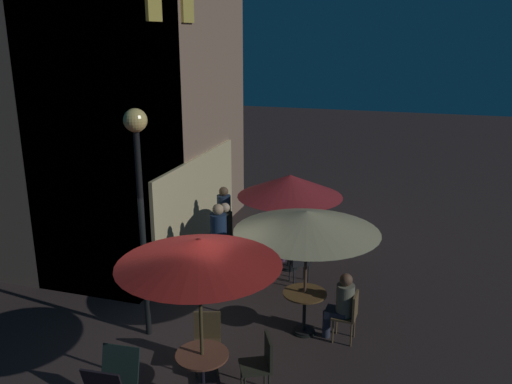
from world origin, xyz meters
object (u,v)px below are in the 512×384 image
cafe_chair_2 (301,260)px  patron_seated_0 (342,303)px  cafe_chair_0 (350,312)px  patio_umbrella_2 (199,252)px  patio_umbrella_1 (290,186)px  street_lamp_near_corner (138,169)px  cafe_chair_1 (255,248)px  patron_standing_3 (219,246)px  cafe_table_2 (202,367)px  cafe_chair_5 (261,361)px  patron_seated_1 (279,228)px  cafe_table_0 (304,303)px  cafe_chair_3 (277,233)px  cafe_chair_6 (207,336)px  patio_umbrella_0 (307,222)px  patron_standing_4 (224,222)px  cafe_table_1 (289,244)px  patron_standing_2 (226,239)px

cafe_chair_2 → patron_seated_0: size_ratio=0.77×
cafe_chair_0 → cafe_chair_2: bearing=-52.7°
patron_seated_0 → cafe_chair_2: bearing=-55.8°
patio_umbrella_2 → patio_umbrella_1: bearing=-0.9°
street_lamp_near_corner → cafe_chair_1: bearing=-20.4°
patron_seated_0 → cafe_chair_0: bearing=-180.0°
cafe_chair_2 → patron_standing_3: patron_standing_3 is taller
cafe_table_2 → cafe_chair_1: 4.30m
cafe_chair_5 → cafe_chair_1: bearing=-98.2°
patio_umbrella_1 → patron_seated_1: patio_umbrella_1 is taller
cafe_table_0 → cafe_chair_5: 1.87m
cafe_chair_3 → cafe_chair_6: cafe_chair_6 is taller
patio_umbrella_0 → patron_standing_4: bearing=43.0°
cafe_chair_2 → cafe_chair_6: 3.32m
cafe_table_1 → patron_seated_0: 3.00m
patio_umbrella_2 → cafe_chair_6: bearing=17.7°
patron_seated_1 → patron_standing_4: (-0.44, 1.19, 0.17)m
patron_seated_0 → patron_standing_3: size_ratio=0.68×
patio_umbrella_2 → cafe_chair_1: size_ratio=2.48×
patio_umbrella_2 → patron_seated_1: 5.57m
cafe_table_2 → patron_standing_2: size_ratio=0.47×
cafe_table_0 → cafe_chair_1: 2.55m
patron_standing_4 → cafe_chair_1: bearing=26.1°
cafe_table_2 → cafe_chair_1: bearing=7.4°
street_lamp_near_corner → patio_umbrella_0: size_ratio=1.61×
cafe_table_2 → cafe_chair_2: bearing=-7.2°
street_lamp_near_corner → patron_seated_1: street_lamp_near_corner is taller
cafe_table_2 → patron_seated_0: patron_seated_0 is taller
cafe_chair_3 → patron_seated_1: bearing=-0.0°
patio_umbrella_1 → patron_standing_3: patio_umbrella_1 is taller
cafe_chair_5 → patron_seated_0: 2.03m
street_lamp_near_corner → patio_umbrella_2: bearing=-130.9°
cafe_chair_1 → cafe_chair_5: cafe_chair_1 is taller
patio_umbrella_1 → cafe_chair_6: size_ratio=2.48×
cafe_table_2 → patron_standing_2: (4.04, 1.14, 0.27)m
patio_umbrella_2 → cafe_chair_0: size_ratio=2.77×
street_lamp_near_corner → patio_umbrella_2: 2.24m
cafe_table_2 → cafe_chair_0: cafe_chair_0 is taller
patron_seated_0 → street_lamp_near_corner: bearing=16.7°
patio_umbrella_2 → cafe_chair_5: (0.38, -0.75, -1.74)m
street_lamp_near_corner → cafe_table_1: 4.48m
patron_seated_0 → patio_umbrella_1: bearing=-56.3°
patio_umbrella_1 → cafe_chair_2: 1.61m
patio_umbrella_0 → cafe_chair_6: size_ratio=2.67×
cafe_table_1 → patron_standing_3: bearing=140.2°
cafe_table_2 → cafe_chair_6: bearing=17.7°
cafe_table_0 → patron_standing_2: (1.80, 2.12, 0.27)m
cafe_chair_2 → patron_standing_2: (0.01, 1.65, 0.27)m
cafe_chair_1 → patron_seated_1: patron_seated_1 is taller
patron_standing_2 → cafe_chair_3: bearing=154.4°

